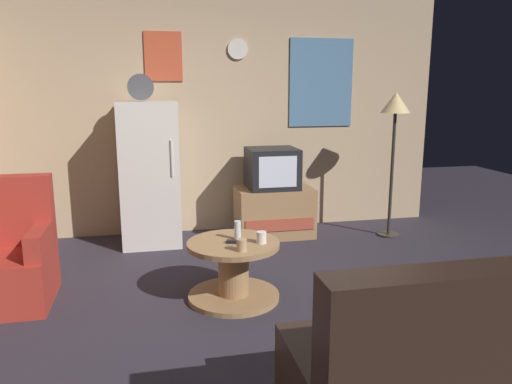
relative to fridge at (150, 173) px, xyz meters
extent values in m
plane|color=#2D2833|center=(0.77, -2.03, -0.75)|extent=(12.00, 12.00, 0.00)
cube|color=tan|center=(0.77, 0.42, 0.61)|extent=(5.20, 0.10, 2.73)
cube|color=teal|center=(1.99, 0.36, 0.93)|extent=(0.76, 0.02, 1.00)
cube|color=#C64C2D|center=(0.20, 0.36, 1.21)|extent=(0.40, 0.02, 0.52)
cylinder|color=silver|center=(1.01, 0.36, 1.30)|extent=(0.22, 0.03, 0.22)
cube|color=silver|center=(0.00, 0.00, 0.00)|extent=(0.60, 0.60, 1.50)
cylinder|color=silver|center=(0.22, -0.30, 0.20)|extent=(0.02, 0.02, 0.36)
cylinder|color=#4C4C51|center=(-0.05, -0.08, 0.89)|extent=(0.26, 0.04, 0.26)
cube|color=#9E754C|center=(1.34, -0.02, -0.48)|extent=(0.84, 0.52, 0.55)
cube|color=#AD4733|center=(1.34, -0.28, -0.56)|extent=(0.76, 0.01, 0.13)
cube|color=black|center=(1.32, -0.02, 0.01)|extent=(0.54, 0.50, 0.44)
cube|color=silver|center=(1.32, -0.27, 0.01)|extent=(0.41, 0.01, 0.33)
cylinder|color=#332D28|center=(2.61, -0.30, -0.74)|extent=(0.24, 0.24, 0.02)
cylinder|color=#332D28|center=(2.61, -0.30, -0.05)|extent=(0.04, 0.04, 1.40)
cone|color=#F2D18C|center=(2.61, -0.30, 0.73)|extent=(0.32, 0.32, 0.22)
cylinder|color=#9E754C|center=(0.61, -1.61, -0.73)|extent=(0.72, 0.72, 0.04)
cylinder|color=#9E754C|center=(0.61, -1.61, -0.52)|extent=(0.24, 0.24, 0.43)
cylinder|color=#9E754C|center=(0.61, -1.61, -0.31)|extent=(0.72, 0.72, 0.04)
cylinder|color=silver|center=(0.66, -1.56, -0.21)|extent=(0.05, 0.05, 0.15)
cylinder|color=silver|center=(0.82, -1.68, -0.24)|extent=(0.08, 0.08, 0.09)
cylinder|color=tan|center=(0.64, -1.84, -0.24)|extent=(0.08, 0.08, 0.09)
cube|color=black|center=(0.63, -1.65, -0.28)|extent=(0.16, 0.09, 0.02)
cube|color=#A52D23|center=(-1.11, -1.35, -0.55)|extent=(0.68, 0.68, 0.40)
cube|color=#A52D23|center=(-1.11, -1.09, -0.07)|extent=(0.68, 0.16, 0.56)
cube|color=#A52D23|center=(-0.83, -1.35, -0.25)|extent=(0.12, 0.60, 0.20)
cube|color=black|center=(1.48, -3.25, -0.55)|extent=(1.70, 0.80, 0.40)
cube|color=black|center=(1.48, -3.55, -0.09)|extent=(1.70, 0.20, 0.52)
camera|label=1|loc=(0.01, -5.22, 0.88)|focal=34.66mm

